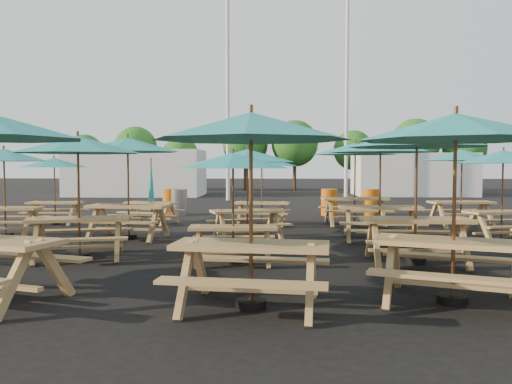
{
  "coord_description": "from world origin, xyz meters",
  "views": [
    {
      "loc": [
        0.57,
        -12.35,
        1.83
      ],
      "look_at": [
        0.0,
        1.5,
        1.1
      ],
      "focal_mm": 35.0,
      "sensor_mm": 36.0,
      "label": 1
    }
  ],
  "objects_px": {
    "waste_bin_3": "(371,202)",
    "picnic_unit_14": "(380,150)",
    "waste_bin_0": "(171,202)",
    "waste_bin_1": "(179,202)",
    "picnic_unit_12": "(456,136)",
    "picnic_unit_18": "(503,161)",
    "picnic_unit_2": "(4,159)",
    "picnic_unit_10": "(247,160)",
    "picnic_unit_15": "(355,153)",
    "picnic_unit_11": "(262,164)",
    "picnic_unit_5": "(78,150)",
    "picnic_unit_7": "(151,197)",
    "picnic_unit_13": "(417,144)",
    "picnic_unit_6": "(128,149)",
    "picnic_unit_9": "(233,166)",
    "picnic_unit_19": "(462,159)",
    "picnic_unit_3": "(54,166)",
    "waste_bin_2": "(329,202)",
    "picnic_unit_8": "(251,135)"
  },
  "relations": [
    {
      "from": "waste_bin_3",
      "to": "picnic_unit_14",
      "type": "bearing_deg",
      "value": -98.68
    },
    {
      "from": "waste_bin_0",
      "to": "waste_bin_1",
      "type": "height_order",
      "value": "same"
    },
    {
      "from": "picnic_unit_12",
      "to": "picnic_unit_18",
      "type": "height_order",
      "value": "picnic_unit_12"
    },
    {
      "from": "picnic_unit_12",
      "to": "picnic_unit_2",
      "type": "bearing_deg",
      "value": 167.66
    },
    {
      "from": "picnic_unit_10",
      "to": "picnic_unit_15",
      "type": "bearing_deg",
      "value": 26.94
    },
    {
      "from": "picnic_unit_11",
      "to": "waste_bin_1",
      "type": "distance_m",
      "value": 4.58
    },
    {
      "from": "picnic_unit_5",
      "to": "picnic_unit_15",
      "type": "distance_m",
      "value": 8.56
    },
    {
      "from": "waste_bin_0",
      "to": "picnic_unit_10",
      "type": "bearing_deg",
      "value": -62.89
    },
    {
      "from": "picnic_unit_7",
      "to": "picnic_unit_12",
      "type": "relative_size",
      "value": 0.63
    },
    {
      "from": "picnic_unit_13",
      "to": "waste_bin_3",
      "type": "relative_size",
      "value": 2.74
    },
    {
      "from": "picnic_unit_6",
      "to": "picnic_unit_12",
      "type": "xyz_separation_m",
      "value": [
        6.03,
        -5.65,
        -0.02
      ]
    },
    {
      "from": "picnic_unit_6",
      "to": "picnic_unit_9",
      "type": "bearing_deg",
      "value": -39.99
    },
    {
      "from": "waste_bin_0",
      "to": "waste_bin_1",
      "type": "relative_size",
      "value": 1.0
    },
    {
      "from": "picnic_unit_9",
      "to": "picnic_unit_19",
      "type": "bearing_deg",
      "value": 38.48
    },
    {
      "from": "picnic_unit_5",
      "to": "picnic_unit_6",
      "type": "height_order",
      "value": "picnic_unit_6"
    },
    {
      "from": "picnic_unit_10",
      "to": "picnic_unit_19",
      "type": "distance_m",
      "value": 6.82
    },
    {
      "from": "picnic_unit_15",
      "to": "picnic_unit_18",
      "type": "bearing_deg",
      "value": -48.63
    },
    {
      "from": "picnic_unit_3",
      "to": "picnic_unit_10",
      "type": "height_order",
      "value": "picnic_unit_10"
    },
    {
      "from": "picnic_unit_19",
      "to": "waste_bin_3",
      "type": "bearing_deg",
      "value": 112.15
    },
    {
      "from": "picnic_unit_7",
      "to": "waste_bin_2",
      "type": "height_order",
      "value": "picnic_unit_7"
    },
    {
      "from": "picnic_unit_5",
      "to": "picnic_unit_11",
      "type": "distance_m",
      "value": 6.61
    },
    {
      "from": "picnic_unit_13",
      "to": "waste_bin_3",
      "type": "distance_m",
      "value": 9.41
    },
    {
      "from": "picnic_unit_2",
      "to": "waste_bin_0",
      "type": "relative_size",
      "value": 2.51
    },
    {
      "from": "picnic_unit_5",
      "to": "picnic_unit_7",
      "type": "xyz_separation_m",
      "value": [
        -0.04,
        5.83,
        -1.28
      ]
    },
    {
      "from": "picnic_unit_2",
      "to": "picnic_unit_15",
      "type": "bearing_deg",
      "value": 13.85
    },
    {
      "from": "picnic_unit_19",
      "to": "waste_bin_1",
      "type": "xyz_separation_m",
      "value": [
        -9.08,
        3.27,
        -1.55
      ]
    },
    {
      "from": "picnic_unit_11",
      "to": "picnic_unit_13",
      "type": "bearing_deg",
      "value": -57.52
    },
    {
      "from": "picnic_unit_6",
      "to": "picnic_unit_11",
      "type": "xyz_separation_m",
      "value": [
        3.25,
        2.95,
        -0.36
      ]
    },
    {
      "from": "picnic_unit_6",
      "to": "picnic_unit_8",
      "type": "height_order",
      "value": "picnic_unit_6"
    },
    {
      "from": "waste_bin_3",
      "to": "waste_bin_1",
      "type": "bearing_deg",
      "value": -177.43
    },
    {
      "from": "picnic_unit_5",
      "to": "picnic_unit_18",
      "type": "height_order",
      "value": "picnic_unit_5"
    },
    {
      "from": "picnic_unit_11",
      "to": "picnic_unit_19",
      "type": "xyz_separation_m",
      "value": [
        5.93,
        -0.25,
        0.16
      ]
    },
    {
      "from": "waste_bin_1",
      "to": "waste_bin_3",
      "type": "distance_m",
      "value": 7.1
    },
    {
      "from": "picnic_unit_7",
      "to": "waste_bin_3",
      "type": "height_order",
      "value": "picnic_unit_7"
    },
    {
      "from": "picnic_unit_11",
      "to": "picnic_unit_19",
      "type": "distance_m",
      "value": 5.93
    },
    {
      "from": "picnic_unit_5",
      "to": "picnic_unit_18",
      "type": "bearing_deg",
      "value": 1.68
    },
    {
      "from": "picnic_unit_12",
      "to": "picnic_unit_19",
      "type": "relative_size",
      "value": 1.25
    },
    {
      "from": "picnic_unit_7",
      "to": "picnic_unit_19",
      "type": "height_order",
      "value": "picnic_unit_19"
    },
    {
      "from": "picnic_unit_19",
      "to": "waste_bin_1",
      "type": "distance_m",
      "value": 9.77
    },
    {
      "from": "picnic_unit_3",
      "to": "picnic_unit_9",
      "type": "bearing_deg",
      "value": -44.31
    },
    {
      "from": "picnic_unit_6",
      "to": "picnic_unit_13",
      "type": "height_order",
      "value": "same"
    },
    {
      "from": "picnic_unit_7",
      "to": "picnic_unit_11",
      "type": "height_order",
      "value": "picnic_unit_11"
    },
    {
      "from": "picnic_unit_9",
      "to": "picnic_unit_14",
      "type": "xyz_separation_m",
      "value": [
        3.33,
        2.99,
        0.38
      ]
    },
    {
      "from": "picnic_unit_13",
      "to": "picnic_unit_7",
      "type": "bearing_deg",
      "value": 138.95
    },
    {
      "from": "picnic_unit_2",
      "to": "picnic_unit_18",
      "type": "relative_size",
      "value": 0.9
    },
    {
      "from": "waste_bin_2",
      "to": "waste_bin_3",
      "type": "relative_size",
      "value": 1.0
    },
    {
      "from": "picnic_unit_10",
      "to": "picnic_unit_12",
      "type": "height_order",
      "value": "picnic_unit_12"
    },
    {
      "from": "picnic_unit_7",
      "to": "picnic_unit_13",
      "type": "height_order",
      "value": "picnic_unit_13"
    },
    {
      "from": "picnic_unit_7",
      "to": "picnic_unit_19",
      "type": "bearing_deg",
      "value": 14.13
    },
    {
      "from": "picnic_unit_11",
      "to": "picnic_unit_10",
      "type": "bearing_deg",
      "value": -89.65
    }
  ]
}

